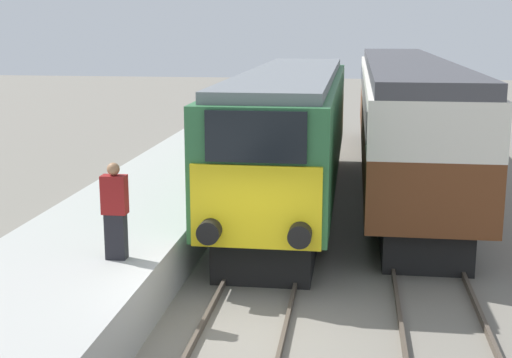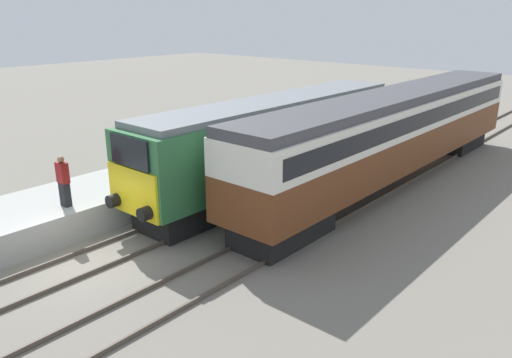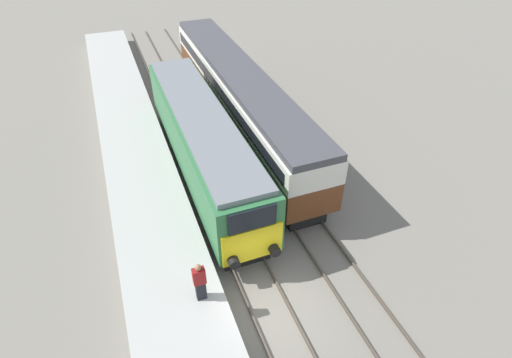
% 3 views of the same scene
% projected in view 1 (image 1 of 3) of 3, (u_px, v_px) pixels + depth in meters
% --- Properties ---
extents(ground_plane, '(120.00, 120.00, 0.00)m').
position_uv_depth(ground_plane, '(240.00, 340.00, 11.87)').
color(ground_plane, slate).
extents(platform_left, '(3.50, 50.00, 1.04)m').
position_uv_depth(platform_left, '(169.00, 193.00, 19.95)').
color(platform_left, '#A8A8A3').
rests_on(platform_left, ground_plane).
extents(rails_near_track, '(1.51, 60.00, 0.14)m').
position_uv_depth(rails_near_track, '(274.00, 246.00, 16.69)').
color(rails_near_track, '#4C4238').
rests_on(rails_near_track, ground_plane).
extents(rails_far_track, '(1.50, 60.00, 0.14)m').
position_uv_depth(rails_far_track, '(422.00, 252.00, 16.24)').
color(rails_far_track, '#4C4238').
rests_on(rails_far_track, ground_plane).
extents(locomotive, '(2.70, 15.06, 3.90)m').
position_uv_depth(locomotive, '(291.00, 130.00, 20.32)').
color(locomotive, black).
rests_on(locomotive, ground_plane).
extents(passenger_carriage, '(2.75, 20.22, 4.05)m').
position_uv_depth(passenger_carriage, '(404.00, 107.00, 23.73)').
color(passenger_carriage, black).
rests_on(passenger_carriage, ground_plane).
extents(person_on_platform, '(0.44, 0.26, 1.75)m').
position_uv_depth(person_on_platform, '(115.00, 211.00, 12.59)').
color(person_on_platform, black).
rests_on(person_on_platform, platform_left).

